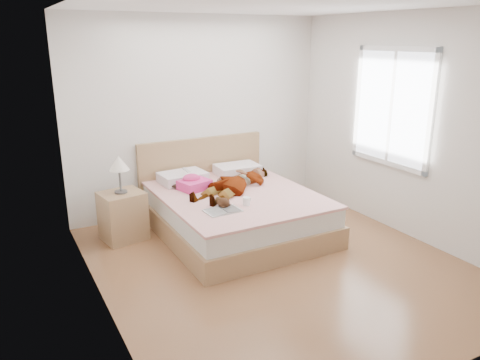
{
  "coord_description": "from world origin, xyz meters",
  "views": [
    {
      "loc": [
        -2.5,
        -3.77,
        2.3
      ],
      "look_at": [
        0.0,
        0.85,
        0.7
      ],
      "focal_mm": 35.0,
      "sensor_mm": 36.0,
      "label": 1
    }
  ],
  "objects": [
    {
      "name": "woman",
      "position": [
        0.1,
        1.14,
        0.61
      ],
      "size": [
        1.55,
        1.24,
        0.2
      ],
      "primitive_type": "imported",
      "rotation": [
        0.0,
        0.0,
        -1.03
      ],
      "color": "white",
      "rests_on": "bed"
    },
    {
      "name": "plush_toy",
      "position": [
        -0.36,
        0.58,
        0.57
      ],
      "size": [
        0.17,
        0.22,
        0.11
      ],
      "color": "black",
      "rests_on": "bed"
    },
    {
      "name": "phone",
      "position": [
        -0.4,
        1.54,
        0.71
      ],
      "size": [
        0.09,
        0.11,
        0.06
      ],
      "primitive_type": "cube",
      "rotation": [
        0.44,
        0.0,
        0.54
      ],
      "color": "silver",
      "rests_on": "bed"
    },
    {
      "name": "hair",
      "position": [
        -0.47,
        1.59,
        0.55
      ],
      "size": [
        0.4,
        0.49,
        0.07
      ],
      "primitive_type": "ellipsoid",
      "rotation": [
        0.0,
        0.0,
        0.02
      ],
      "color": "black",
      "rests_on": "bed"
    },
    {
      "name": "magazine",
      "position": [
        -0.42,
        0.47,
        0.52
      ],
      "size": [
        0.39,
        0.26,
        0.02
      ],
      "color": "silver",
      "rests_on": "bed"
    },
    {
      "name": "room_shell",
      "position": [
        1.77,
        0.3,
        1.5
      ],
      "size": [
        4.0,
        4.0,
        4.0
      ],
      "color": "white",
      "rests_on": "ground"
    },
    {
      "name": "coffee_mug",
      "position": [
        -0.09,
        0.52,
        0.56
      ],
      "size": [
        0.13,
        0.11,
        0.09
      ],
      "color": "white",
      "rests_on": "bed"
    },
    {
      "name": "ground",
      "position": [
        0.0,
        0.0,
        0.0
      ],
      "size": [
        4.0,
        4.0,
        0.0
      ],
      "primitive_type": "plane",
      "color": "#54311A",
      "rests_on": "ground"
    },
    {
      "name": "towel",
      "position": [
        -0.39,
        1.33,
        0.59
      ],
      "size": [
        0.42,
        0.37,
        0.19
      ],
      "color": "#E83F93",
      "rests_on": "bed"
    },
    {
      "name": "bed",
      "position": [
        0.0,
        1.04,
        0.28
      ],
      "size": [
        1.8,
        2.08,
        1.0
      ],
      "color": "#8E6341",
      "rests_on": "ground"
    },
    {
      "name": "nightstand",
      "position": [
        -1.27,
        1.41,
        0.34
      ],
      "size": [
        0.54,
        0.49,
        1.02
      ],
      "color": "brown",
      "rests_on": "ground"
    }
  ]
}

